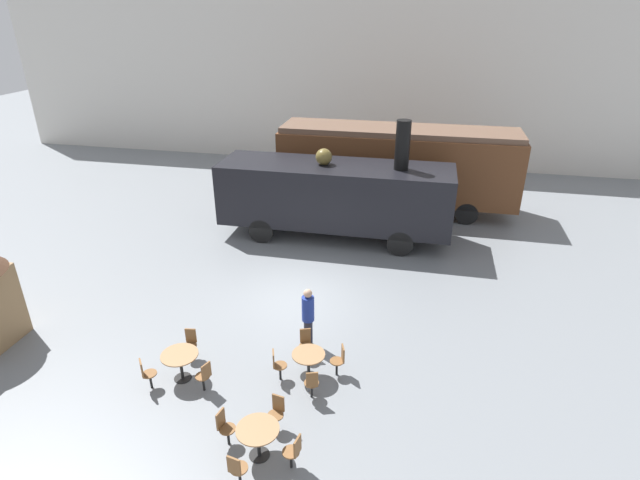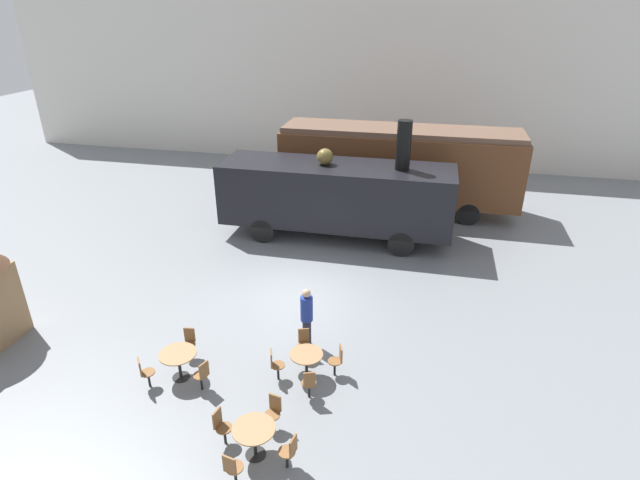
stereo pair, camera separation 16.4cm
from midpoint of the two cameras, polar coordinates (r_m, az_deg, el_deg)
The scene contains 19 objects.
ground_plane at distance 16.43m, azimuth -3.11°, elevation -6.33°, with size 80.00×80.00×0.00m, color gray.
backdrop_wall at distance 29.47m, azimuth 4.81°, elevation 17.25°, with size 44.00×0.15×9.00m.
passenger_coach_wooden at distance 22.82m, azimuth 8.61°, elevation 8.68°, with size 10.51×2.57×3.76m.
steam_locomotive at distance 19.76m, azimuth 1.55°, elevation 5.31°, with size 9.09×2.58×4.84m.
cafe_table_near at distance 12.85m, azimuth -1.70°, elevation -13.44°, with size 0.84×0.84×0.73m.
cafe_table_mid at distance 11.11m, azimuth -7.56°, elevation -21.14°, with size 0.91×0.91×0.75m.
cafe_table_far at distance 13.27m, azimuth -16.05°, elevation -12.94°, with size 0.93×0.93×0.76m.
cafe_chair_0 at distance 12.29m, azimuth -1.34°, elevation -15.97°, with size 0.37×0.39×0.87m.
cafe_chair_1 at distance 12.96m, azimuth 1.89°, elevation -13.40°, with size 0.39×0.37×0.87m.
cafe_chair_2 at distance 13.51m, azimuth -2.00°, elevation -11.56°, with size 0.37×0.39×0.87m.
cafe_chair_3 at distance 12.86m, azimuth -5.31°, elevation -13.87°, with size 0.39×0.37×0.87m.
cafe_chair_4 at distance 10.73m, azimuth -9.97°, elevation -24.32°, with size 0.36×0.38×0.87m.
cafe_chair_5 at distance 10.89m, azimuth -3.46°, elevation -22.88°, with size 0.38×0.36×0.87m.
cafe_chair_6 at distance 11.67m, azimuth -5.37°, elevation -18.83°, with size 0.36×0.38×0.87m.
cafe_chair_7 at distance 11.52m, azimuth -11.30°, elevation -20.06°, with size 0.38×0.36×0.87m.
cafe_chair_8 at distance 13.95m, azimuth -14.91°, elevation -11.19°, with size 0.36×0.37×0.87m.
cafe_chair_9 at distance 13.28m, azimuth -19.62°, elevation -14.05°, with size 0.41×0.40×0.87m.
cafe_chair_10 at distance 12.82m, azimuth -13.44°, elevation -14.76°, with size 0.39×0.38×0.87m.
visitor_person at distance 13.70m, azimuth -1.72°, elevation -8.58°, with size 0.34×0.34×1.78m.
Camera 1 is at (3.71, -13.48, 8.62)m, focal length 28.00 mm.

